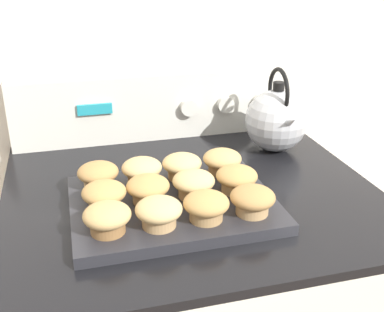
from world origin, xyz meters
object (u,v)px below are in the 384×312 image
at_px(muffin_r1_c1, 148,189).
at_px(muffin_r1_c2, 194,183).
at_px(muffin_pan, 173,204).
at_px(muffin_r2_c1, 142,170).
at_px(muffin_r0_c3, 253,200).
at_px(muffin_r1_c0, 104,195).
at_px(muffin_r0_c2, 206,206).
at_px(muffin_r2_c0, 98,175).
at_px(muffin_r2_c2, 182,166).
at_px(muffin_r2_c3, 222,161).
at_px(muffin_r0_c1, 159,212).
at_px(tea_kettle, 277,119).
at_px(muffin_r1_c3, 237,178).
at_px(muffin_r0_c0, 107,218).

height_order(muffin_r1_c1, muffin_r1_c2, same).
distance_m(muffin_pan, muffin_r2_c1, 0.10).
height_order(muffin_r0_c3, muffin_r1_c0, same).
relative_size(muffin_r0_c2, muffin_r2_c0, 1.00).
bearing_deg(muffin_r2_c2, muffin_r0_c2, -89.77).
relative_size(muffin_r0_c2, muffin_r2_c3, 1.00).
relative_size(muffin_r0_c1, muffin_r2_c3, 1.00).
bearing_deg(tea_kettle, muffin_r2_c1, -159.04).
distance_m(muffin_r1_c0, muffin_r1_c3, 0.26).
distance_m(muffin_r0_c0, muffin_r1_c1, 0.12).
bearing_deg(muffin_pan, muffin_r2_c0, 146.33).
xyz_separation_m(muffin_r0_c1, muffin_r1_c0, (-0.09, 0.09, 0.00)).
bearing_deg(muffin_r2_c0, tea_kettle, 16.91).
height_order(muffin_pan, muffin_r0_c2, muffin_r0_c2).
height_order(muffin_r0_c0, muffin_r0_c1, same).
xyz_separation_m(muffin_r0_c3, tea_kettle, (0.18, 0.31, 0.03)).
distance_m(muffin_r2_c2, tea_kettle, 0.31).
bearing_deg(muffin_r1_c0, muffin_r2_c1, 46.08).
xyz_separation_m(muffin_r1_c2, muffin_r2_c3, (0.09, 0.09, 0.00)).
xyz_separation_m(muffin_r0_c0, muffin_r2_c3, (0.26, 0.17, 0.00)).
bearing_deg(muffin_r2_c0, muffin_r2_c2, -0.47).
bearing_deg(muffin_r1_c0, tea_kettle, 26.97).
relative_size(muffin_r0_c2, muffin_r1_c2, 1.00).
distance_m(muffin_r0_c0, muffin_r2_c1, 0.19).
distance_m(muffin_r1_c3, muffin_r2_c1, 0.19).
relative_size(muffin_r1_c0, muffin_r2_c0, 1.00).
height_order(muffin_r0_c3, tea_kettle, tea_kettle).
distance_m(muffin_r1_c1, muffin_r2_c3, 0.20).
distance_m(muffin_r0_c3, muffin_r1_c1, 0.20).
height_order(muffin_r1_c2, muffin_r2_c1, same).
bearing_deg(tea_kettle, muffin_r2_c0, -163.09).
relative_size(muffin_r0_c0, tea_kettle, 0.39).
distance_m(muffin_r0_c3, muffin_r2_c3, 0.18).
bearing_deg(muffin_r2_c3, muffin_r2_c0, 179.99).
bearing_deg(muffin_r2_c2, muffin_pan, -115.13).
height_order(muffin_r0_c2, muffin_r1_c2, same).
height_order(muffin_r2_c1, muffin_r2_c3, same).
bearing_deg(muffin_r2_c2, muffin_r2_c3, 0.88).
relative_size(muffin_r1_c1, muffin_r1_c3, 1.00).
bearing_deg(muffin_r2_c2, muffin_r1_c3, -43.73).
bearing_deg(muffin_r0_c0, muffin_r2_c1, 62.83).
bearing_deg(muffin_r2_c3, muffin_r1_c3, -89.25).
distance_m(muffin_r0_c2, muffin_r2_c1, 0.20).
relative_size(muffin_pan, muffin_r1_c0, 4.71).
relative_size(muffin_pan, muffin_r1_c1, 4.71).
bearing_deg(muffin_r1_c2, muffin_r0_c1, -134.01).
bearing_deg(muffin_r0_c1, muffin_r2_c0, 116.67).
bearing_deg(muffin_r0_c0, tea_kettle, 34.70).
xyz_separation_m(muffin_r1_c3, muffin_r2_c3, (-0.00, 0.09, 0.00)).
bearing_deg(muffin_r0_c1, muffin_r2_c2, 64.23).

